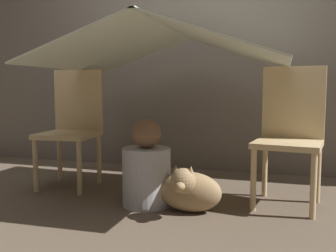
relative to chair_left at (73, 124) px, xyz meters
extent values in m
plane|color=brown|center=(0.80, -0.22, -0.48)|extent=(8.80, 8.80, 0.00)
cube|color=#6B6056|center=(0.80, 0.86, 0.77)|extent=(7.00, 0.05, 2.50)
cylinder|color=#D1B27F|center=(-0.15, -0.26, -0.29)|extent=(0.04, 0.04, 0.39)
cylinder|color=#D1B27F|center=(0.19, -0.24, -0.29)|extent=(0.04, 0.04, 0.39)
cylinder|color=#D1B27F|center=(-0.18, 0.08, -0.29)|extent=(0.04, 0.04, 0.39)
cylinder|color=#D1B27F|center=(0.17, 0.11, -0.29)|extent=(0.04, 0.04, 0.39)
cube|color=#D1B27F|center=(0.01, -0.08, -0.08)|extent=(0.43, 0.43, 0.04)
cube|color=#D1B27F|center=(-0.01, 0.11, 0.18)|extent=(0.40, 0.06, 0.48)
cylinder|color=#D1B27F|center=(1.40, -0.22, -0.29)|extent=(0.04, 0.04, 0.39)
cylinder|color=#D1B27F|center=(1.74, -0.28, -0.29)|extent=(0.04, 0.04, 0.39)
cylinder|color=#D1B27F|center=(1.45, 0.12, -0.29)|extent=(0.04, 0.04, 0.39)
cylinder|color=#D1B27F|center=(1.79, 0.07, -0.29)|extent=(0.04, 0.04, 0.39)
cube|color=#D1B27F|center=(1.59, -0.08, -0.08)|extent=(0.46, 0.46, 0.04)
cube|color=#D1B27F|center=(1.62, 0.11, 0.18)|extent=(0.40, 0.09, 0.48)
cube|color=silver|center=(0.40, -0.08, 0.55)|extent=(0.80, 1.28, 0.28)
cube|color=silver|center=(1.20, -0.08, 0.55)|extent=(0.80, 1.28, 0.28)
cube|color=silver|center=(0.80, -0.08, 0.69)|extent=(0.04, 1.28, 0.01)
cylinder|color=#B2B2B7|center=(0.73, -0.32, -0.30)|extent=(0.31, 0.31, 0.38)
sphere|color=brown|center=(0.73, -0.32, -0.01)|extent=(0.19, 0.19, 0.19)
ellipsoid|color=#9E7F56|center=(1.02, -0.36, -0.36)|extent=(0.40, 0.20, 0.25)
sphere|color=#9E7F56|center=(1.02, -0.51, -0.26)|extent=(0.15, 0.15, 0.15)
ellipsoid|color=#9E7F56|center=(1.02, -0.57, -0.27)|extent=(0.06, 0.07, 0.05)
cone|color=#9E7F56|center=(0.98, -0.51, -0.20)|extent=(0.05, 0.05, 0.07)
cone|color=#9E7F56|center=(1.07, -0.51, -0.20)|extent=(0.05, 0.05, 0.07)
camera|label=1|loc=(1.56, -2.54, 0.27)|focal=40.00mm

